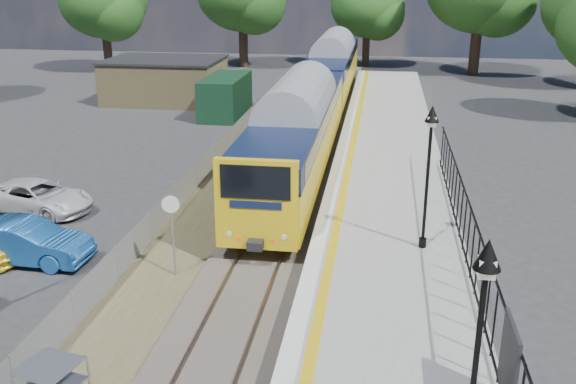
% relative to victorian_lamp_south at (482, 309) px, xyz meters
% --- Properties ---
extents(ground, '(120.00, 120.00, 0.00)m').
position_rel_victorian_lamp_south_xyz_m(ground, '(-5.50, 4.00, -4.30)').
color(ground, '#2D2D30').
rests_on(ground, ground).
extents(track_bed, '(5.90, 80.00, 0.29)m').
position_rel_victorian_lamp_south_xyz_m(track_bed, '(-5.97, 13.67, -4.21)').
color(track_bed, '#473F38').
rests_on(track_bed, ground).
extents(platform, '(5.00, 70.00, 0.90)m').
position_rel_victorian_lamp_south_xyz_m(platform, '(-1.30, 12.00, -3.85)').
color(platform, gray).
rests_on(platform, ground).
extents(platform_edge, '(0.90, 70.00, 0.01)m').
position_rel_victorian_lamp_south_xyz_m(platform_edge, '(-3.36, 12.00, -3.39)').
color(platform_edge, silver).
rests_on(platform_edge, platform).
extents(victorian_lamp_south, '(0.44, 0.44, 4.60)m').
position_rel_victorian_lamp_south_xyz_m(victorian_lamp_south, '(0.00, 0.00, 0.00)').
color(victorian_lamp_south, black).
rests_on(victorian_lamp_south, platform).
extents(victorian_lamp_north, '(0.44, 0.44, 4.60)m').
position_rel_victorian_lamp_south_xyz_m(victorian_lamp_north, '(-0.20, 10.00, 0.00)').
color(victorian_lamp_north, black).
rests_on(victorian_lamp_north, platform).
extents(palisade_fence, '(0.12, 26.00, 2.00)m').
position_rel_victorian_lamp_south_xyz_m(palisade_fence, '(1.05, 6.24, -2.46)').
color(palisade_fence, black).
rests_on(palisade_fence, platform).
extents(wire_fence, '(0.06, 52.00, 1.20)m').
position_rel_victorian_lamp_south_xyz_m(wire_fence, '(-9.70, 16.00, -3.70)').
color(wire_fence, '#999EA3').
rests_on(wire_fence, ground).
extents(outbuilding, '(10.80, 10.10, 3.12)m').
position_rel_victorian_lamp_south_xyz_m(outbuilding, '(-16.41, 35.21, -2.78)').
color(outbuilding, '#9C8958').
rests_on(outbuilding, ground).
extents(tree_line, '(56.80, 43.80, 11.88)m').
position_rel_victorian_lamp_south_xyz_m(tree_line, '(-4.10, 46.00, 2.31)').
color(tree_line, '#332319').
rests_on(tree_line, ground).
extents(train, '(2.82, 40.83, 3.51)m').
position_rel_victorian_lamp_south_xyz_m(train, '(-5.50, 29.86, -1.96)').
color(train, gold).
rests_on(train, ground).
extents(speed_sign, '(0.55, 0.15, 2.77)m').
position_rel_victorian_lamp_south_xyz_m(speed_sign, '(-8.00, 8.52, -2.42)').
color(speed_sign, '#999EA3').
rests_on(speed_sign, ground).
extents(car_blue, '(4.46, 1.72, 1.45)m').
position_rel_victorian_lamp_south_xyz_m(car_blue, '(-13.26, 8.86, -3.57)').
color(car_blue, '#184D90').
rests_on(car_blue, ground).
extents(car_white, '(4.96, 3.16, 1.27)m').
position_rel_victorian_lamp_south_xyz_m(car_white, '(-15.24, 13.32, -3.66)').
color(car_white, silver).
rests_on(car_white, ground).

